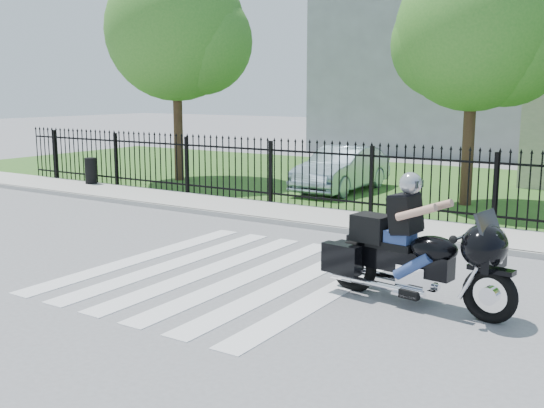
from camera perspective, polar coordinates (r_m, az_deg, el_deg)
The scene contains 12 objects.
ground at distance 11.14m, azimuth -4.03°, elevation -6.27°, with size 120.00×120.00×0.00m, color slate.
crosswalk at distance 11.13m, azimuth -4.03°, elevation -6.24°, with size 5.00×5.50×0.01m, color silver, non-canonical shape.
sidewalk at distance 15.29m, azimuth 7.29°, elevation -1.58°, with size 40.00×2.00×0.12m, color #ADAAA3.
curb at distance 14.42m, azimuth 5.56°, elevation -2.26°, with size 40.00×0.12×0.12m, color #ADAAA3.
grass_strip at distance 21.74m, azimuth 15.33°, elevation 1.47°, with size 40.00×12.00×0.02m, color #2E5C1F.
iron_fence at distance 16.05m, azimuth 8.91°, elevation 1.98°, with size 26.00×0.04×1.80m.
tree_left at distance 22.75m, azimuth -8.63°, elevation 15.12°, with size 4.80×4.80×7.58m.
tree_mid at distance 18.27m, azimuth 17.67°, elevation 14.44°, with size 4.20×4.20×6.78m.
building_tall at distance 35.91m, azimuth 18.13°, elevation 14.18°, with size 15.00×10.00×12.00m, color #989CA1.
motorcycle_rider at distance 9.64m, azimuth 12.42°, elevation -4.00°, with size 3.03×1.24×2.01m.
parked_car at distance 20.12m, azimuth 6.28°, elevation 3.14°, with size 1.48×4.25×1.40m, color #91A9B7.
litter_bin at distance 21.82m, azimuth -15.94°, elevation 2.89°, with size 0.38×0.38×0.85m, color black.
Camera 1 is at (6.45, -8.52, 3.13)m, focal length 42.00 mm.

